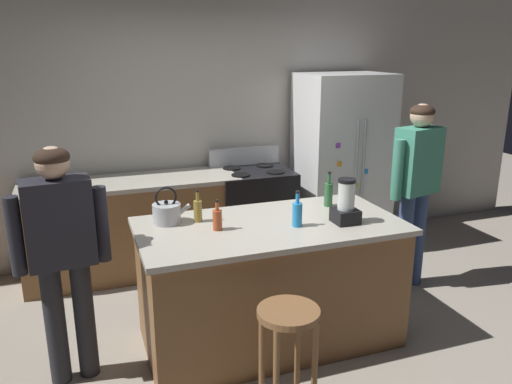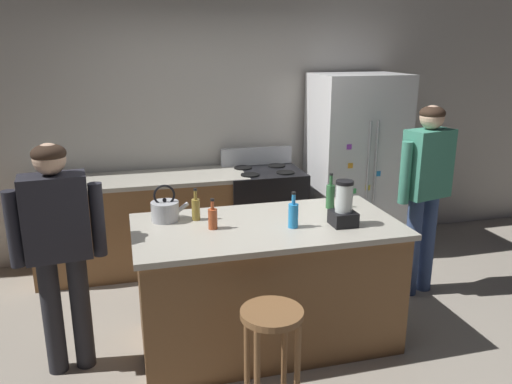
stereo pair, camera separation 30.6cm
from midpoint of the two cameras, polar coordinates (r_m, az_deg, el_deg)
ground_plane at (r=4.03m, az=3.41°, el=-16.06°), size 14.00×14.00×0.00m
back_wall at (r=5.35m, az=-2.92°, el=7.62°), size 8.00×0.10×2.70m
kitchen_island at (r=3.80m, az=3.53°, el=-10.13°), size 1.88×0.96×0.92m
back_counter_run at (r=5.07m, az=-10.71°, el=-3.49°), size 2.00×0.64×0.92m
refrigerator at (r=5.48m, az=12.60°, el=2.99°), size 0.90×0.73×1.86m
stove_range at (r=5.25m, az=2.51°, el=-2.38°), size 0.76×0.65×1.10m
person_by_island_left at (r=3.46m, az=-18.87°, el=-4.99°), size 0.60×0.26×1.57m
person_by_sink_right at (r=4.61m, az=20.26°, el=0.95°), size 0.59×0.31×1.67m
bar_stool at (r=3.02m, az=4.78°, el=-15.82°), size 0.36×0.36×0.71m
blender_appliance at (r=3.62m, az=12.17°, el=-1.65°), size 0.17×0.17×0.32m
bottle_cooking_sauce at (r=3.49m, az=-2.35°, el=-2.95°), size 0.06×0.06×0.22m
bottle_vinegar at (r=3.68m, az=-4.38°, el=-1.88°), size 0.06×0.06×0.24m
bottle_olive_oil at (r=3.99m, az=10.49°, el=-0.40°), size 0.07×0.07×0.28m
bottle_soda at (r=3.54m, az=6.67°, el=-2.55°), size 0.07×0.07×0.26m
tea_kettle at (r=3.69m, az=-7.77°, el=-2.05°), size 0.28×0.20×0.27m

